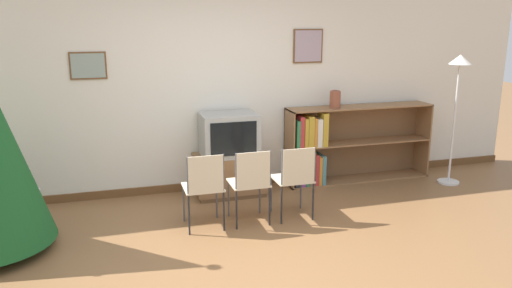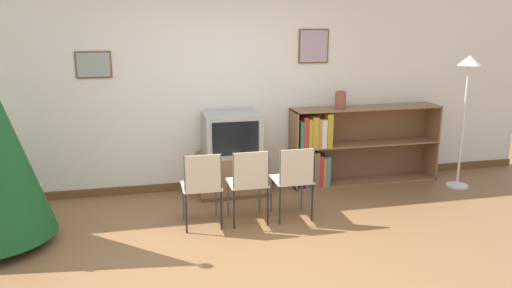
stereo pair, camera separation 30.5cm
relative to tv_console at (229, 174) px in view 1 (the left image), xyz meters
The scene contains 10 objects.
ground_plane 1.89m from the tv_console, 97.06° to the right, with size 24.00×24.00×0.00m, color brown.
wall_back 1.17m from the tv_console, 125.16° to the left, with size 8.94×0.11×2.70m.
tv_console is the anchor object (origin of this frame).
television 0.51m from the tv_console, 90.00° to the right, with size 0.68×0.50×0.52m.
folding_chair_left 1.11m from the tv_console, 116.87° to the right, with size 0.40×0.40×0.82m.
folding_chair_center 1.00m from the tv_console, 90.00° to the right, with size 0.40×0.40×0.82m.
folding_chair_right 1.11m from the tv_console, 63.13° to the right, with size 0.40×0.40×0.82m.
bookshelf 1.46m from the tv_console, ahead, with size 2.00×0.36×1.01m.
vase 1.66m from the tv_console, ahead, with size 0.14×0.14×0.23m.
standing_lamp 3.11m from the tv_console, ahead, with size 0.28×0.28×1.69m.
Camera 1 is at (-1.12, -3.89, 2.14)m, focal length 35.00 mm.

